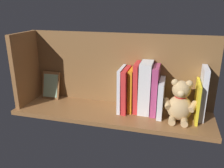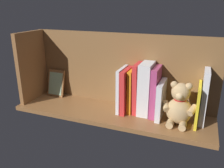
% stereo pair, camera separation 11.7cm
% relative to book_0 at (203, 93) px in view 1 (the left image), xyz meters
% --- Properties ---
extents(ground_plane, '(1.03, 0.29, 0.02)m').
position_rel_book_0_xyz_m(ground_plane, '(0.44, 0.04, -0.14)').
color(ground_plane, brown).
extents(shelf_back_panel, '(1.03, 0.02, 0.39)m').
position_rel_book_0_xyz_m(shelf_back_panel, '(0.44, -0.08, 0.07)').
color(shelf_back_panel, brown).
rests_on(shelf_back_panel, ground_plane).
extents(shelf_side_divider, '(0.02, 0.23, 0.39)m').
position_rel_book_0_xyz_m(shelf_side_divider, '(0.94, 0.04, 0.07)').
color(shelf_side_divider, brown).
rests_on(shelf_side_divider, ground_plane).
extents(book_0, '(0.02, 0.13, 0.26)m').
position_rel_book_0_xyz_m(book_0, '(0.00, 0.00, 0.00)').
color(book_0, silver).
rests_on(book_0, ground_plane).
extents(book_1, '(0.01, 0.17, 0.19)m').
position_rel_book_0_xyz_m(book_1, '(0.02, 0.02, -0.03)').
color(book_1, yellow).
rests_on(book_1, ground_plane).
extents(teddy_bear, '(0.17, 0.13, 0.20)m').
position_rel_book_0_xyz_m(teddy_bear, '(0.10, 0.06, -0.04)').
color(teddy_bear, tan).
rests_on(teddy_bear, ground_plane).
extents(book_2, '(0.03, 0.16, 0.18)m').
position_rel_book_0_xyz_m(book_2, '(0.19, 0.02, -0.04)').
color(book_2, silver).
rests_on(book_2, ground_plane).
extents(book_3, '(0.03, 0.14, 0.25)m').
position_rel_book_0_xyz_m(book_3, '(0.23, 0.00, -0.00)').
color(book_3, '#B23F72').
rests_on(book_3, ground_plane).
extents(dictionary_thick_white, '(0.06, 0.13, 0.26)m').
position_rel_book_0_xyz_m(dictionary_thick_white, '(0.27, 0.00, 0.00)').
color(dictionary_thick_white, white).
rests_on(dictionary_thick_white, ground_plane).
extents(book_4, '(0.03, 0.13, 0.26)m').
position_rel_book_0_xyz_m(book_4, '(0.32, -0.00, -0.00)').
color(book_4, red).
rests_on(book_4, ground_plane).
extents(book_5, '(0.02, 0.13, 0.22)m').
position_rel_book_0_xyz_m(book_5, '(0.35, -0.00, -0.02)').
color(book_5, orange).
rests_on(book_5, ground_plane).
extents(book_6, '(0.03, 0.15, 0.23)m').
position_rel_book_0_xyz_m(book_6, '(0.37, 0.01, -0.02)').
color(book_6, red).
rests_on(book_6, ground_plane).
extents(book_7, '(0.02, 0.15, 0.23)m').
position_rel_book_0_xyz_m(book_7, '(0.40, 0.01, -0.01)').
color(book_7, silver).
rests_on(book_7, ground_plane).
extents(picture_frame_leaning, '(0.11, 0.05, 0.16)m').
position_rel_book_0_xyz_m(picture_frame_leaning, '(0.84, -0.04, -0.05)').
color(picture_frame_leaning, brown).
rests_on(picture_frame_leaning, ground_plane).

